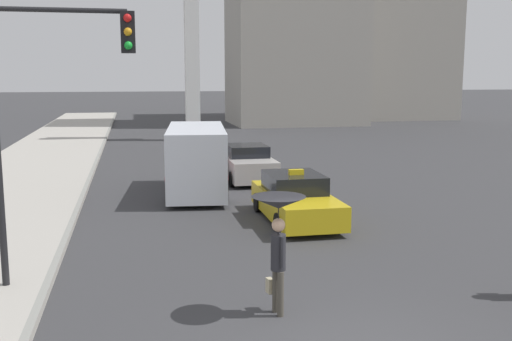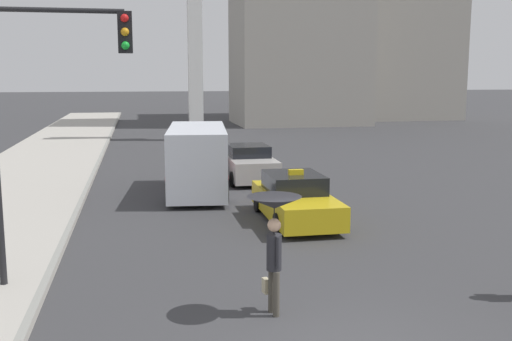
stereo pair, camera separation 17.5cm
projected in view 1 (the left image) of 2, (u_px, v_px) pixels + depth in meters
The scene contains 6 objects.
taxi at pixel (295, 199), 17.86m from camera, with size 1.91×4.52×1.56m.
sedan_red at pixel (248, 164), 24.63m from camera, with size 1.91×4.05×1.46m.
ambulance_van at pixel (196, 157), 21.73m from camera, with size 2.58×5.80×2.45m.
pedestrian_with_umbrella at pixel (278, 221), 10.66m from camera, with size 0.98×0.98×2.20m.
traffic_light at pixel (50, 92), 11.59m from camera, with size 2.77×0.38×5.84m.
monument_cross at pixel (191, 17), 38.63m from camera, with size 6.20×0.90×14.10m.
Camera 1 is at (-3.25, -8.55, 4.33)m, focal length 42.00 mm.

